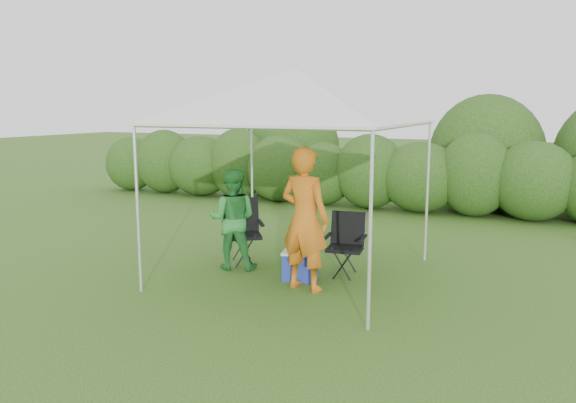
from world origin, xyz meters
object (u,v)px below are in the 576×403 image
at_px(canopy, 296,97).
at_px(man, 305,219).
at_px(chair_right, 346,240).
at_px(woman, 233,219).
at_px(chair_left, 242,226).
at_px(cooler, 300,265).

xyz_separation_m(canopy, man, (0.36, -0.53, -1.54)).
relative_size(chair_right, man, 0.47).
bearing_deg(chair_right, woman, -173.16).
relative_size(chair_left, cooler, 1.78).
bearing_deg(chair_right, cooler, -140.57).
distance_m(canopy, chair_left, 2.18).
height_order(chair_left, cooler, chair_left).
distance_m(canopy, cooler, 2.28).
bearing_deg(cooler, chair_left, 144.46).
bearing_deg(canopy, chair_left, 165.32).
bearing_deg(man, cooler, -49.09).
height_order(chair_left, man, man).
relative_size(woman, cooler, 2.71).
relative_size(canopy, chair_right, 3.55).
height_order(canopy, chair_left, canopy).
bearing_deg(chair_left, cooler, -57.45).
xyz_separation_m(chair_left, woman, (0.05, -0.36, 0.19)).
xyz_separation_m(chair_left, man, (1.37, -0.80, 0.38)).
xyz_separation_m(canopy, chair_left, (-1.01, 0.26, -1.92)).
distance_m(man, cooler, 0.82).
bearing_deg(chair_right, man, -115.68).
distance_m(chair_right, man, 0.99).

